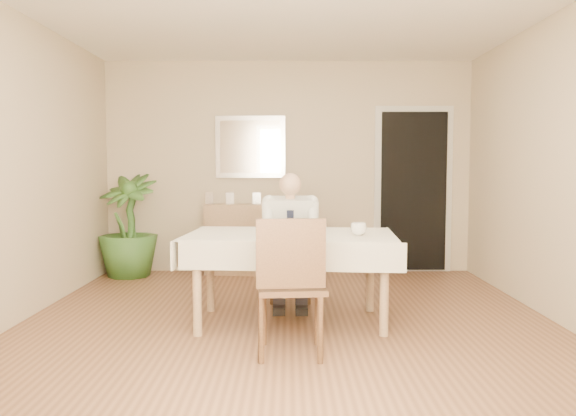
{
  "coord_description": "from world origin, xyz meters",
  "views": [
    {
      "loc": [
        0.0,
        -4.47,
        1.31
      ],
      "look_at": [
        0.0,
        0.35,
        0.95
      ],
      "focal_mm": 35.0,
      "sensor_mm": 36.0,
      "label": 1
    }
  ],
  "objects_px": {
    "seated_man": "(290,232)",
    "potted_palm": "(128,225)",
    "chair_near": "(291,279)",
    "sideboard": "(250,239)",
    "coffee_mug": "(359,229)",
    "dining_table": "(290,244)",
    "chair_far": "(290,250)"
  },
  "relations": [
    {
      "from": "dining_table",
      "to": "potted_palm",
      "type": "xyz_separation_m",
      "value": [
        -1.92,
        1.99,
        -0.06
      ]
    },
    {
      "from": "coffee_mug",
      "to": "sideboard",
      "type": "distance_m",
      "value": 2.54
    },
    {
      "from": "chair_far",
      "to": "seated_man",
      "type": "height_order",
      "value": "seated_man"
    },
    {
      "from": "chair_far",
      "to": "coffee_mug",
      "type": "distance_m",
      "value": 1.18
    },
    {
      "from": "chair_near",
      "to": "sideboard",
      "type": "distance_m",
      "value": 3.08
    },
    {
      "from": "seated_man",
      "to": "coffee_mug",
      "type": "bearing_deg",
      "value": -52.2
    },
    {
      "from": "dining_table",
      "to": "seated_man",
      "type": "relative_size",
      "value": 1.44
    },
    {
      "from": "coffee_mug",
      "to": "potted_palm",
      "type": "xyz_separation_m",
      "value": [
        -2.47,
        2.11,
        -0.19
      ]
    },
    {
      "from": "chair_near",
      "to": "dining_table",
      "type": "bearing_deg",
      "value": 84.7
    },
    {
      "from": "chair_near",
      "to": "coffee_mug",
      "type": "xyz_separation_m",
      "value": [
        0.55,
        0.75,
        0.25
      ]
    },
    {
      "from": "sideboard",
      "to": "coffee_mug",
      "type": "bearing_deg",
      "value": -62.14
    },
    {
      "from": "seated_man",
      "to": "potted_palm",
      "type": "bearing_deg",
      "value": 143.89
    },
    {
      "from": "sideboard",
      "to": "chair_far",
      "type": "bearing_deg",
      "value": -65.89
    },
    {
      "from": "seated_man",
      "to": "coffee_mug",
      "type": "xyz_separation_m",
      "value": [
        0.55,
        -0.71,
        0.11
      ]
    },
    {
      "from": "coffee_mug",
      "to": "sideboard",
      "type": "bearing_deg",
      "value": 114.42
    },
    {
      "from": "seated_man",
      "to": "potted_palm",
      "type": "distance_m",
      "value": 2.38
    },
    {
      "from": "seated_man",
      "to": "chair_far",
      "type": "bearing_deg",
      "value": 90.0
    },
    {
      "from": "dining_table",
      "to": "coffee_mug",
      "type": "bearing_deg",
      "value": -7.54
    },
    {
      "from": "sideboard",
      "to": "potted_palm",
      "type": "bearing_deg",
      "value": -169.48
    },
    {
      "from": "coffee_mug",
      "to": "seated_man",
      "type": "bearing_deg",
      "value": 127.8
    },
    {
      "from": "dining_table",
      "to": "chair_far",
      "type": "relative_size",
      "value": 2.08
    },
    {
      "from": "dining_table",
      "to": "chair_far",
      "type": "bearing_deg",
      "value": 94.43
    },
    {
      "from": "potted_palm",
      "to": "dining_table",
      "type": "bearing_deg",
      "value": -46.08
    },
    {
      "from": "chair_far",
      "to": "chair_near",
      "type": "xyz_separation_m",
      "value": [
        -0.0,
        -1.75,
        0.07
      ]
    },
    {
      "from": "chair_far",
      "to": "seated_man",
      "type": "relative_size",
      "value": 0.69
    },
    {
      "from": "dining_table",
      "to": "sideboard",
      "type": "relative_size",
      "value": 1.68
    },
    {
      "from": "seated_man",
      "to": "potted_palm",
      "type": "xyz_separation_m",
      "value": [
        -1.92,
        1.4,
        -0.08
      ]
    },
    {
      "from": "chair_near",
      "to": "seated_man",
      "type": "relative_size",
      "value": 0.78
    },
    {
      "from": "seated_man",
      "to": "coffee_mug",
      "type": "height_order",
      "value": "seated_man"
    },
    {
      "from": "chair_far",
      "to": "potted_palm",
      "type": "distance_m",
      "value": 2.22
    },
    {
      "from": "seated_man",
      "to": "sideboard",
      "type": "bearing_deg",
      "value": 107.19
    },
    {
      "from": "chair_near",
      "to": "potted_palm",
      "type": "relative_size",
      "value": 0.79
    }
  ]
}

